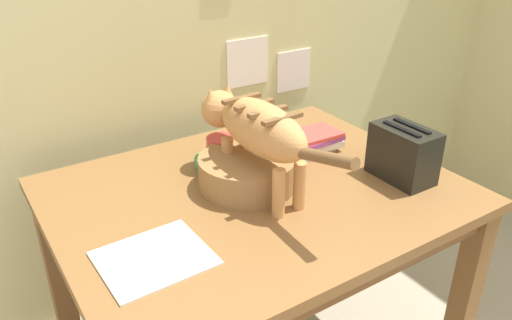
{
  "coord_description": "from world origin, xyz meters",
  "views": [
    {
      "loc": [
        -0.63,
        0.48,
        1.51
      ],
      "look_at": [
        0.1,
        1.61,
        0.83
      ],
      "focal_mm": 35.77,
      "sensor_mm": 36.0,
      "label": 1
    }
  ],
  "objects_px": {
    "dining_table": "(256,214)",
    "cat": "(255,128)",
    "toaster": "(403,153)",
    "book_stack": "(312,142)",
    "wicker_basket": "(247,171)",
    "magazine": "(154,258)",
    "saucer_bowl": "(222,162)",
    "coffee_mug": "(222,148)"
  },
  "relations": [
    {
      "from": "wicker_basket",
      "to": "toaster",
      "type": "distance_m",
      "value": 0.49
    },
    {
      "from": "saucer_bowl",
      "to": "magazine",
      "type": "height_order",
      "value": "saucer_bowl"
    },
    {
      "from": "saucer_bowl",
      "to": "wicker_basket",
      "type": "bearing_deg",
      "value": -90.57
    },
    {
      "from": "coffee_mug",
      "to": "wicker_basket",
      "type": "distance_m",
      "value": 0.16
    },
    {
      "from": "dining_table",
      "to": "cat",
      "type": "bearing_deg",
      "value": 81.81
    },
    {
      "from": "toaster",
      "to": "book_stack",
      "type": "bearing_deg",
      "value": 110.01
    },
    {
      "from": "dining_table",
      "to": "cat",
      "type": "xyz_separation_m",
      "value": [
        0.0,
        0.01,
        0.29
      ]
    },
    {
      "from": "saucer_bowl",
      "to": "toaster",
      "type": "xyz_separation_m",
      "value": [
        0.43,
        -0.38,
        0.07
      ]
    },
    {
      "from": "cat",
      "to": "toaster",
      "type": "bearing_deg",
      "value": -27.25
    },
    {
      "from": "cat",
      "to": "coffee_mug",
      "type": "height_order",
      "value": "cat"
    },
    {
      "from": "magazine",
      "to": "wicker_basket",
      "type": "distance_m",
      "value": 0.43
    },
    {
      "from": "book_stack",
      "to": "wicker_basket",
      "type": "relative_size",
      "value": 0.7
    },
    {
      "from": "saucer_bowl",
      "to": "toaster",
      "type": "distance_m",
      "value": 0.58
    },
    {
      "from": "magazine",
      "to": "wicker_basket",
      "type": "height_order",
      "value": "wicker_basket"
    },
    {
      "from": "magazine",
      "to": "toaster",
      "type": "height_order",
      "value": "toaster"
    },
    {
      "from": "cat",
      "to": "wicker_basket",
      "type": "distance_m",
      "value": 0.15
    },
    {
      "from": "cat",
      "to": "book_stack",
      "type": "xyz_separation_m",
      "value": [
        0.31,
        0.11,
        -0.16
      ]
    },
    {
      "from": "magazine",
      "to": "wicker_basket",
      "type": "relative_size",
      "value": 0.88
    },
    {
      "from": "cat",
      "to": "saucer_bowl",
      "type": "height_order",
      "value": "cat"
    },
    {
      "from": "coffee_mug",
      "to": "magazine",
      "type": "relative_size",
      "value": 0.51
    },
    {
      "from": "coffee_mug",
      "to": "wicker_basket",
      "type": "bearing_deg",
      "value": -91.59
    },
    {
      "from": "magazine",
      "to": "coffee_mug",
      "type": "bearing_deg",
      "value": 40.24
    },
    {
      "from": "book_stack",
      "to": "dining_table",
      "type": "bearing_deg",
      "value": -158.91
    },
    {
      "from": "magazine",
      "to": "toaster",
      "type": "xyz_separation_m",
      "value": [
        0.82,
        -0.03,
        0.08
      ]
    },
    {
      "from": "coffee_mug",
      "to": "cat",
      "type": "bearing_deg",
      "value": -88.21
    },
    {
      "from": "coffee_mug",
      "to": "magazine",
      "type": "bearing_deg",
      "value": -138.16
    },
    {
      "from": "dining_table",
      "to": "toaster",
      "type": "distance_m",
      "value": 0.49
    },
    {
      "from": "saucer_bowl",
      "to": "wicker_basket",
      "type": "relative_size",
      "value": 0.61
    },
    {
      "from": "saucer_bowl",
      "to": "book_stack",
      "type": "distance_m",
      "value": 0.33
    },
    {
      "from": "cat",
      "to": "wicker_basket",
      "type": "bearing_deg",
      "value": 108.77
    },
    {
      "from": "cat",
      "to": "wicker_basket",
      "type": "relative_size",
      "value": 2.18
    },
    {
      "from": "magazine",
      "to": "wicker_basket",
      "type": "bearing_deg",
      "value": 24.07
    },
    {
      "from": "book_stack",
      "to": "wicker_basket",
      "type": "xyz_separation_m",
      "value": [
        -0.32,
        -0.09,
        0.01
      ]
    },
    {
      "from": "dining_table",
      "to": "saucer_bowl",
      "type": "relative_size",
      "value": 6.55
    },
    {
      "from": "dining_table",
      "to": "toaster",
      "type": "xyz_separation_m",
      "value": [
        0.42,
        -0.19,
        0.17
      ]
    },
    {
      "from": "dining_table",
      "to": "saucer_bowl",
      "type": "xyz_separation_m",
      "value": [
        -0.01,
        0.2,
        0.1
      ]
    },
    {
      "from": "saucer_bowl",
      "to": "wicker_basket",
      "type": "xyz_separation_m",
      "value": [
        -0.0,
        -0.16,
        0.04
      ]
    },
    {
      "from": "dining_table",
      "to": "saucer_bowl",
      "type": "bearing_deg",
      "value": 92.27
    },
    {
      "from": "cat",
      "to": "saucer_bowl",
      "type": "relative_size",
      "value": 3.57
    },
    {
      "from": "cat",
      "to": "toaster",
      "type": "distance_m",
      "value": 0.48
    },
    {
      "from": "toaster",
      "to": "wicker_basket",
      "type": "bearing_deg",
      "value": 153.06
    },
    {
      "from": "book_stack",
      "to": "toaster",
      "type": "relative_size",
      "value": 1.04
    }
  ]
}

